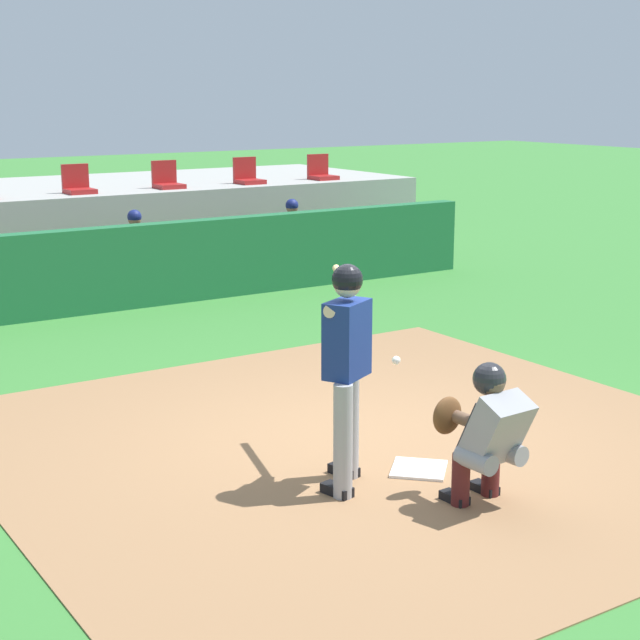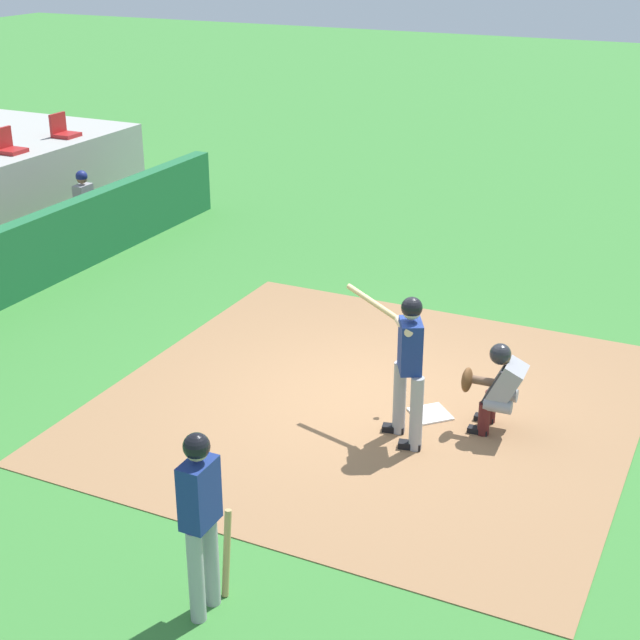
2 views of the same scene
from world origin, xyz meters
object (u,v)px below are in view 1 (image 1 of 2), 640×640
stadium_seat_6 (248,176)px  stadium_seat_7 (321,172)px  home_plate (419,469)px  stadium_seat_4 (78,185)px  batter_at_plate (347,361)px  dugout_player_2 (296,236)px  stadium_seat_5 (167,180)px  dugout_player_1 (139,251)px  catcher_crouched (486,429)px

stadium_seat_6 → stadium_seat_7: same height
home_plate → stadium_seat_4: size_ratio=0.92×
batter_at_plate → dugout_player_2: (4.53, 8.07, -0.36)m
batter_at_plate → stadium_seat_5: size_ratio=3.76×
dugout_player_1 → stadium_seat_6: bearing=33.7°
dugout_player_1 → stadium_seat_7: size_ratio=2.71×
home_plate → dugout_player_1: dugout_player_1 is taller
stadium_seat_4 → dugout_player_1: bearing=-84.6°
stadium_seat_4 → stadium_seat_5: same height
dugout_player_2 → stadium_seat_4: bearing=146.2°
stadium_seat_7 → stadium_seat_5: bearing=180.0°
batter_at_plate → dugout_player_1: size_ratio=1.39×
stadium_seat_5 → stadium_seat_4: bearing=180.0°
dugout_player_1 → stadium_seat_5: (1.43, 2.03, 0.86)m
stadium_seat_6 → stadium_seat_7: bearing=0.0°
home_plate → stadium_seat_5: (2.44, 10.18, 1.51)m
catcher_crouched → dugout_player_2: 9.74m
catcher_crouched → stadium_seat_5: size_ratio=3.28×
stadium_seat_6 → stadium_seat_5: bearing=180.0°
home_plate → stadium_seat_5: size_ratio=0.92×
stadium_seat_5 → catcher_crouched: bearing=-102.6°
catcher_crouched → stadium_seat_4: 11.05m
catcher_crouched → stadium_seat_5: (2.46, 10.98, 0.93)m
dugout_player_2 → stadium_seat_4: 3.76m
dugout_player_2 → stadium_seat_5: bearing=124.8°
dugout_player_1 → stadium_seat_6: 3.77m
batter_at_plate → stadium_seat_4: (1.50, 10.11, 0.50)m
catcher_crouched → stadium_seat_7: size_ratio=3.28×
stadium_seat_4 → batter_at_plate: bearing=-98.4°
batter_at_plate → dugout_player_1: batter_at_plate is taller
stadium_seat_5 → dugout_player_1: bearing=-125.1°
stadium_seat_5 → stadium_seat_7: (3.25, 0.00, 0.00)m
home_plate → stadium_seat_4: (0.81, 10.18, 1.51)m
dugout_player_2 → stadium_seat_5: stadium_seat_5 is taller
home_plate → stadium_seat_6: 11.06m
dugout_player_1 → stadium_seat_6: (3.06, 2.03, 0.86)m
batter_at_plate → dugout_player_2: bearing=60.7°
batter_at_plate → stadium_seat_6: bearing=64.8°
batter_at_plate → dugout_player_2: 9.26m
home_plate → batter_at_plate: bearing=173.8°
batter_at_plate → stadium_seat_7: (6.37, 10.11, 0.50)m
dugout_player_1 → stadium_seat_7: bearing=23.5°
home_plate → dugout_player_2: dugout_player_2 is taller
stadium_seat_4 → stadium_seat_6: same height
catcher_crouched → stadium_seat_7: stadium_seat_7 is taller
home_plate → dugout_player_1: bearing=83.0°
home_plate → stadium_seat_5: bearing=76.5°
home_plate → stadium_seat_4: 10.32m
dugout_player_1 → dugout_player_2: size_ratio=1.00×
home_plate → stadium_seat_7: (5.69, 10.18, 1.51)m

